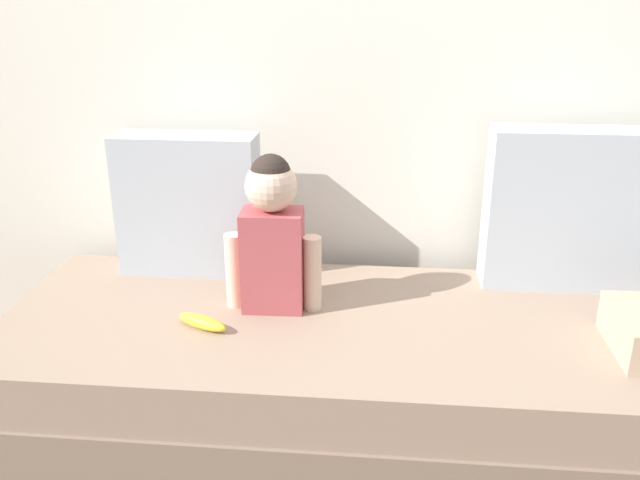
% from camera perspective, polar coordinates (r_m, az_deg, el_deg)
% --- Properties ---
extents(ground_plane, '(12.00, 12.00, 0.00)m').
position_cam_1_polar(ground_plane, '(2.21, 4.00, -15.78)').
color(ground_plane, brown).
extents(back_wall, '(5.48, 0.10, 2.32)m').
position_cam_1_polar(back_wall, '(2.34, 5.17, 16.94)').
color(back_wall, silver).
rests_on(back_wall, ground).
extents(couch, '(2.28, 0.85, 0.39)m').
position_cam_1_polar(couch, '(2.10, 4.13, -11.59)').
color(couch, '#826C5B').
rests_on(couch, ground).
extents(throw_pillow_left, '(0.47, 0.16, 0.48)m').
position_cam_1_polar(throw_pillow_left, '(2.31, -11.14, 3.00)').
color(throw_pillow_left, '#B2BCC6').
rests_on(throw_pillow_left, couch).
extents(throw_pillow_right, '(0.53, 0.16, 0.52)m').
position_cam_1_polar(throw_pillow_right, '(2.29, 20.60, 2.46)').
color(throw_pillow_right, '#B2BCC6').
rests_on(throw_pillow_right, couch).
extents(toddler, '(0.30, 0.15, 0.48)m').
position_cam_1_polar(toddler, '(1.99, -4.11, 0.61)').
color(toddler, '#B24C51').
rests_on(toddler, couch).
extents(banana, '(0.17, 0.11, 0.04)m').
position_cam_1_polar(banana, '(1.97, -10.03, -6.93)').
color(banana, yellow).
rests_on(banana, couch).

